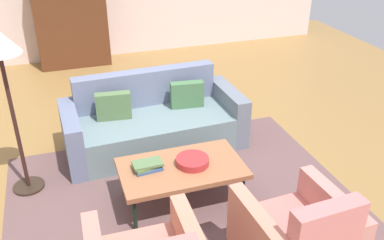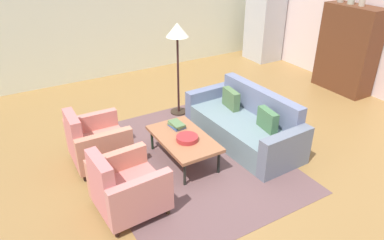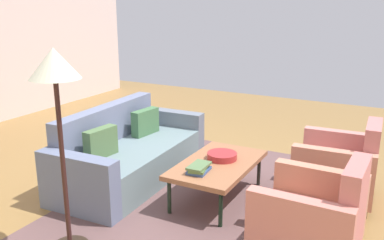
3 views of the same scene
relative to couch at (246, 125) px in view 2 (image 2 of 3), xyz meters
The scene contains 13 objects.
ground_plane 0.70m from the couch, 79.76° to the right, with size 10.10×10.10×0.00m, color olive.
wall_left 4.29m from the couch, behind, with size 0.12×8.25×2.80m, color silver.
area_rug 1.17m from the couch, 89.84° to the right, with size 3.40×2.60×0.01m, color brown.
couch is the anchor object (origin of this frame).
coffee_table 1.19m from the couch, 89.85° to the right, with size 1.20×0.70×0.41m.
armchair_left 2.43m from the couch, 104.27° to the right, with size 0.82×0.82×0.88m.
armchair_right 2.43m from the couch, 75.54° to the right, with size 0.84×0.84×0.88m.
fruit_bowl 1.20m from the couch, 84.58° to the right, with size 0.32×0.32×0.07m, color #AA2B2D.
book_stack 1.18m from the couch, 105.69° to the right, with size 0.29×0.21×0.08m.
cabinet 3.27m from the couch, 101.90° to the left, with size 1.20×0.51×1.80m.
vase_small 3.57m from the couch, 100.16° to the left, with size 0.12×0.12×0.18m, color #B9AA92.
refrigerator 4.46m from the couch, 136.48° to the left, with size 0.80×0.73×1.85m.
floor_lamp 1.93m from the couch, 162.08° to the right, with size 0.40×0.40×1.72m.
Camera 2 is at (3.91, -2.76, 3.15)m, focal length 33.67 mm.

